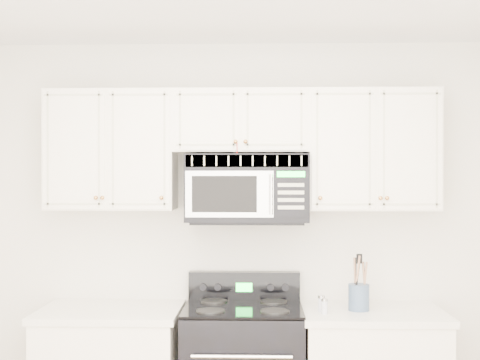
{
  "coord_description": "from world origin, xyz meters",
  "views": [
    {
      "loc": [
        0.12,
        -2.62,
        1.74
      ],
      "look_at": [
        0.0,
        1.3,
        1.71
      ],
      "focal_mm": 50.0,
      "sensor_mm": 36.0,
      "label": 1
    }
  ],
  "objects": [
    {
      "name": "room",
      "position": [
        0.0,
        0.0,
        1.3
      ],
      "size": [
        3.51,
        3.51,
        2.61
      ],
      "color": "#966C53",
      "rests_on": "ground"
    },
    {
      "name": "upper_cabinets",
      "position": [
        -0.0,
        1.58,
        1.93
      ],
      "size": [
        2.44,
        0.37,
        0.75
      ],
      "color": "white",
      "rests_on": "ground"
    },
    {
      "name": "microwave",
      "position": [
        0.04,
        1.56,
        1.66
      ],
      "size": [
        0.76,
        0.43,
        0.42
      ],
      "color": "black",
      "rests_on": "ground"
    },
    {
      "name": "utensil_crock",
      "position": [
        0.71,
        1.42,
        1.01
      ],
      "size": [
        0.13,
        0.13,
        0.34
      ],
      "color": "#3A4C6D",
      "rests_on": "base_cabinet_right"
    },
    {
      "name": "shaker_salt",
      "position": [
        0.5,
        1.31,
        0.97
      ],
      "size": [
        0.04,
        0.04,
        0.09
      ],
      "color": "silver",
      "rests_on": "base_cabinet_right"
    },
    {
      "name": "shaker_pepper",
      "position": [
        0.49,
        1.37,
        0.97
      ],
      "size": [
        0.04,
        0.04,
        0.1
      ],
      "color": "silver",
      "rests_on": "base_cabinet_right"
    }
  ]
}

